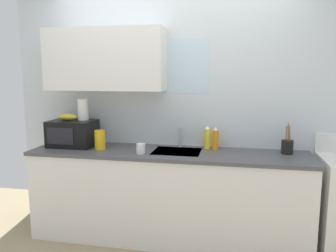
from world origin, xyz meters
The scene contains 11 objects.
kitchen_wall_assembly centered at (-0.15, 0.30, 1.37)m, with size 3.49×0.42×2.50m.
counter_unit centered at (0.00, 0.00, 0.46)m, with size 2.72×0.63×0.90m.
sink_faucet centered at (0.08, 0.24, 1.00)m, with size 0.03×0.03×0.19m, color #B2B5BA.
microwave centered at (-1.02, 0.05, 1.04)m, with size 0.46×0.35×0.27m.
banana_bunch centered at (-1.07, 0.05, 1.20)m, with size 0.20×0.11×0.07m, color gold.
paper_towel_roll centered at (-0.92, 0.10, 1.28)m, with size 0.11×0.11×0.22m, color white.
dish_soap_bottle_yellow centered at (0.36, 0.20, 1.01)m, with size 0.07×0.07×0.24m.
dish_soap_bottle_orange centered at (0.45, 0.19, 1.01)m, with size 0.06×0.06×0.23m.
cereal_canister centered at (-0.68, -0.05, 1.00)m, with size 0.10×0.10×0.19m, color gold.
mug_white centered at (-0.24, -0.14, 0.95)m, with size 0.08×0.08×0.10m, color white.
utensil_crock centered at (1.12, 0.12, 0.97)m, with size 0.11×0.11×0.30m.
Camera 1 is at (0.62, -3.11, 1.64)m, focal length 35.67 mm.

